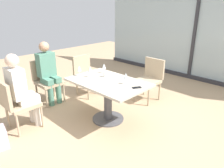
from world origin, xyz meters
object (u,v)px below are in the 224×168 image
(wine_glass_3, at_px, (104,66))
(chair_front_left, at_px, (16,102))
(cell_phone_on_table, at_px, (137,88))
(handbag_0, at_px, (30,102))
(handbag_1, at_px, (1,137))
(chair_far_left, at_px, (86,73))
(coffee_cup, at_px, (105,74))
(wine_glass_1, at_px, (79,69))
(wine_glass_2, at_px, (126,76))
(person_front_left, at_px, (21,88))
(dining_table_main, at_px, (108,91))
(chair_near_window, at_px, (150,77))
(person_side_end, at_px, (48,70))
(chair_side_end, at_px, (46,78))
(wine_glass_0, at_px, (90,70))

(wine_glass_3, bearing_deg, chair_front_left, -106.48)
(cell_phone_on_table, distance_m, handbag_0, 2.20)
(handbag_0, bearing_deg, handbag_1, -60.76)
(chair_front_left, height_order, chair_far_left, same)
(chair_front_left, distance_m, chair_far_left, 1.78)
(coffee_cup, distance_m, handbag_1, 1.89)
(wine_glass_1, height_order, wine_glass_2, same)
(person_front_left, xyz_separation_m, wine_glass_1, (0.24, 0.97, 0.16))
(coffee_cup, distance_m, cell_phone_on_table, 0.73)
(dining_table_main, distance_m, cell_phone_on_table, 0.57)
(chair_near_window, bearing_deg, handbag_0, -124.53)
(person_front_left, height_order, wine_glass_3, person_front_left)
(dining_table_main, bearing_deg, person_side_end, -166.70)
(wine_glass_2, xyz_separation_m, wine_glass_3, (-0.66, 0.14, 0.00))
(chair_side_end, xyz_separation_m, wine_glass_1, (0.93, 0.16, 0.37))
(coffee_cup, bearing_deg, cell_phone_on_table, -2.13)
(coffee_cup, height_order, cell_phone_on_table, coffee_cup)
(chair_side_end, bearing_deg, cell_phone_on_table, 11.93)
(chair_far_left, relative_size, person_side_end, 0.69)
(handbag_0, bearing_deg, person_front_left, -46.17)
(dining_table_main, xyz_separation_m, person_side_end, (-1.38, -0.33, 0.15))
(person_side_end, distance_m, coffee_cup, 1.27)
(dining_table_main, distance_m, person_side_end, 1.43)
(person_side_end, bearing_deg, chair_side_end, -180.00)
(wine_glass_1, distance_m, wine_glass_3, 0.47)
(dining_table_main, xyz_separation_m, wine_glass_3, (-0.36, 0.26, 0.31))
(wine_glass_1, bearing_deg, person_front_left, -104.17)
(wine_glass_3, height_order, handbag_0, wine_glass_3)
(chair_side_end, distance_m, person_front_left, 1.08)
(wine_glass_3, bearing_deg, person_side_end, -150.20)
(cell_phone_on_table, bearing_deg, handbag_0, -123.05)
(chair_side_end, xyz_separation_m, wine_glass_2, (1.79, 0.44, 0.37))
(person_front_left, bearing_deg, chair_front_left, -90.00)
(chair_side_end, bearing_deg, handbag_1, -54.53)
(wine_glass_0, bearing_deg, dining_table_main, 9.08)
(dining_table_main, height_order, chair_near_window, chair_near_window)
(chair_near_window, height_order, chair_far_left, same)
(chair_front_left, bearing_deg, chair_far_left, 102.75)
(chair_side_end, xyz_separation_m, handbag_0, (0.10, -0.46, -0.36))
(dining_table_main, xyz_separation_m, chair_front_left, (-0.81, -1.24, -0.05))
(chair_far_left, height_order, person_side_end, person_side_end)
(coffee_cup, bearing_deg, wine_glass_3, 141.72)
(wine_glass_1, bearing_deg, chair_near_window, 68.26)
(chair_far_left, xyz_separation_m, wine_glass_2, (1.49, -0.38, 0.37))
(wine_glass_2, bearing_deg, chair_front_left, -129.13)
(person_front_left, xyz_separation_m, wine_glass_0, (0.42, 1.07, 0.16))
(wine_glass_1, bearing_deg, coffee_cup, 39.01)
(person_front_left, xyz_separation_m, wine_glass_3, (0.44, 1.39, 0.16))
(chair_front_left, relative_size, person_front_left, 0.69)
(chair_side_end, relative_size, handbag_0, 2.90)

